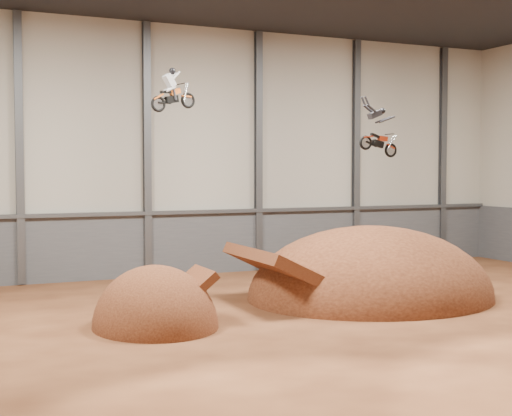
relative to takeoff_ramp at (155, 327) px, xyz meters
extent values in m
plane|color=#472312|center=(6.41, -2.44, 0.00)|extent=(40.00, 40.00, 0.00)
cube|color=#B1AB9D|center=(6.41, 12.56, 7.00)|extent=(40.00, 0.10, 14.00)
cube|color=#4C4E53|center=(6.41, 12.46, 1.75)|extent=(39.80, 0.18, 3.50)
cube|color=#47494F|center=(6.41, 12.31, 3.55)|extent=(39.80, 0.35, 0.20)
cube|color=#47494F|center=(-3.59, 12.36, 7.00)|extent=(0.40, 0.36, 13.90)
cube|color=#47494F|center=(3.08, 12.36, 7.00)|extent=(0.40, 0.36, 13.90)
cube|color=#47494F|center=(9.75, 12.36, 7.00)|extent=(0.40, 0.36, 13.90)
cube|color=#47494F|center=(16.41, 12.36, 7.00)|extent=(0.40, 0.36, 13.90)
cube|color=#47494F|center=(23.08, 12.36, 7.00)|extent=(0.40, 0.36, 13.90)
ellipsoid|color=#3F1C0F|center=(0.00, 0.00, 0.00)|extent=(4.67, 5.38, 4.67)
ellipsoid|color=#3F1C0F|center=(10.78, 1.92, 0.00)|extent=(11.58, 10.25, 6.68)
camera|label=1|loc=(-7.24, -25.77, 5.87)|focal=50.00mm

